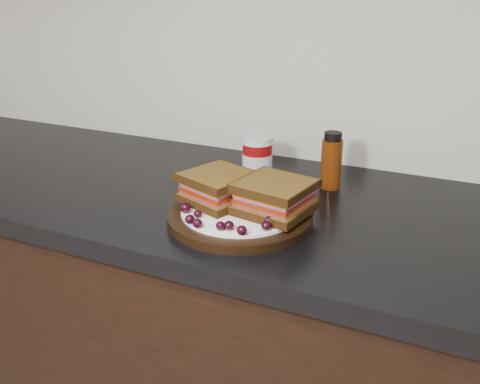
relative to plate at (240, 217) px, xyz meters
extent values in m
cube|color=black|center=(-0.26, 0.11, -0.48)|extent=(3.96, 0.58, 0.86)
cube|color=black|center=(-0.26, 0.11, -0.03)|extent=(3.98, 0.60, 0.04)
cylinder|color=black|center=(0.00, 0.00, 0.00)|extent=(0.28, 0.28, 0.02)
ellipsoid|color=black|center=(-0.09, -0.06, 0.03)|extent=(0.02, 0.02, 0.02)
ellipsoid|color=black|center=(-0.06, -0.07, 0.02)|extent=(0.02, 0.02, 0.01)
ellipsoid|color=black|center=(-0.05, -0.10, 0.02)|extent=(0.02, 0.02, 0.02)
ellipsoid|color=black|center=(-0.03, -0.10, 0.02)|extent=(0.02, 0.02, 0.02)
ellipsoid|color=black|center=(0.01, -0.10, 0.02)|extent=(0.02, 0.02, 0.02)
ellipsoid|color=black|center=(0.02, -0.09, 0.02)|extent=(0.02, 0.02, 0.02)
ellipsoid|color=black|center=(0.05, -0.10, 0.02)|extent=(0.02, 0.02, 0.02)
ellipsoid|color=black|center=(0.08, -0.06, 0.02)|extent=(0.02, 0.02, 0.02)
ellipsoid|color=black|center=(0.08, -0.04, 0.02)|extent=(0.02, 0.02, 0.02)
ellipsoid|color=black|center=(0.06, -0.01, 0.02)|extent=(0.02, 0.02, 0.02)
ellipsoid|color=black|center=(0.07, 0.03, 0.02)|extent=(0.02, 0.02, 0.02)
ellipsoid|color=black|center=(0.06, 0.02, 0.02)|extent=(0.02, 0.02, 0.02)
ellipsoid|color=black|center=(0.06, 0.06, 0.02)|extent=(0.02, 0.02, 0.02)
ellipsoid|color=black|center=(-0.06, 0.05, 0.02)|extent=(0.02, 0.02, 0.02)
ellipsoid|color=black|center=(-0.08, 0.02, 0.02)|extent=(0.02, 0.02, 0.02)
ellipsoid|color=black|center=(-0.06, -0.01, 0.02)|extent=(0.02, 0.02, 0.02)
ellipsoid|color=black|center=(-0.05, 0.04, 0.02)|extent=(0.02, 0.02, 0.02)
ellipsoid|color=black|center=(-0.07, 0.02, 0.02)|extent=(0.02, 0.02, 0.02)
ellipsoid|color=black|center=(-0.09, 0.00, 0.02)|extent=(0.02, 0.02, 0.02)
cylinder|color=maroon|center=(-0.06, 0.22, 0.04)|extent=(0.08, 0.08, 0.11)
cylinder|color=#542208|center=(0.11, 0.24, 0.05)|extent=(0.05, 0.05, 0.13)
camera|label=1|loc=(0.40, -0.85, 0.43)|focal=40.00mm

